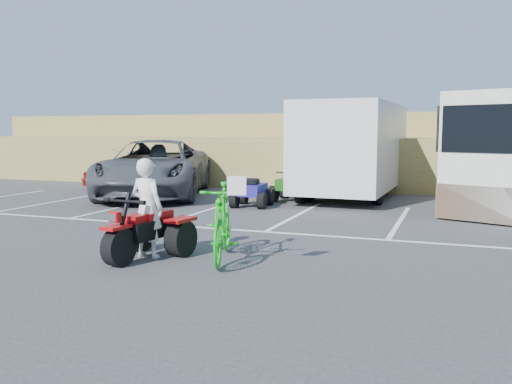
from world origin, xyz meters
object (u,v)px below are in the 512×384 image
(rider, at_px, (147,208))
(cargo_trailer, at_px, (353,147))
(quad_atv_blue, at_px, (252,206))
(green_dirt_bike, at_px, (222,222))
(quad_atv_green, at_px, (292,201))
(red_car, at_px, (133,171))
(red_trike_atv, at_px, (143,259))
(grey_pickup, at_px, (155,168))

(rider, height_order, cargo_trailer, cargo_trailer)
(quad_atv_blue, bearing_deg, green_dirt_bike, -78.27)
(cargo_trailer, relative_size, quad_atv_green, 4.53)
(red_car, xyz_separation_m, quad_atv_blue, (6.50, -3.54, -0.68))
(red_trike_atv, distance_m, quad_atv_blue, 7.03)
(green_dirt_bike, distance_m, quad_atv_blue, 6.90)
(cargo_trailer, bearing_deg, red_car, -178.90)
(red_trike_atv, xyz_separation_m, quad_atv_blue, (-0.55, 7.01, 0.00))
(red_trike_atv, bearing_deg, grey_pickup, 127.29)
(green_dirt_bike, relative_size, quad_atv_blue, 1.60)
(red_trike_atv, distance_m, rider, 0.91)
(grey_pickup, height_order, cargo_trailer, cargo_trailer)
(grey_pickup, distance_m, cargo_trailer, 6.93)
(grey_pickup, height_order, quad_atv_blue, grey_pickup)
(green_dirt_bike, height_order, red_car, red_car)
(rider, xyz_separation_m, red_car, (-7.07, 10.40, -0.21))
(red_trike_atv, distance_m, quad_atv_green, 8.72)
(rider, distance_m, cargo_trailer, 10.52)
(cargo_trailer, height_order, quad_atv_blue, cargo_trailer)
(green_dirt_bike, xyz_separation_m, cargo_trailer, (0.48, 10.06, 1.04))
(cargo_trailer, distance_m, quad_atv_blue, 4.56)
(cargo_trailer, bearing_deg, grey_pickup, -160.66)
(quad_atv_green, bearing_deg, red_car, 169.58)
(rider, distance_m, green_dirt_bike, 1.39)
(red_trike_atv, bearing_deg, rider, 90.00)
(cargo_trailer, relative_size, quad_atv_blue, 4.90)
(cargo_trailer, bearing_deg, red_trike_atv, -98.41)
(green_dirt_bike, bearing_deg, red_car, 111.95)
(rider, height_order, green_dirt_bike, rider)
(cargo_trailer, xyz_separation_m, quad_atv_green, (-1.66, -1.76, -1.72))
(quad_atv_green, bearing_deg, green_dirt_bike, -78.15)
(red_trike_atv, xyz_separation_m, quad_atv_green, (0.19, 8.72, 0.00))
(rider, bearing_deg, cargo_trailer, -92.10)
(red_car, xyz_separation_m, cargo_trailer, (8.90, -0.08, 1.04))
(green_dirt_bike, bearing_deg, rider, 173.38)
(rider, xyz_separation_m, cargo_trailer, (1.83, 10.33, 0.83))
(quad_atv_blue, distance_m, quad_atv_green, 1.87)
(red_car, relative_size, cargo_trailer, 0.58)
(green_dirt_bike, xyz_separation_m, quad_atv_blue, (-1.93, 6.60, -0.68))
(quad_atv_blue, bearing_deg, cargo_trailer, 50.73)
(red_car, bearing_deg, quad_atv_blue, -1.59)
(red_car, bearing_deg, rider, -28.78)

